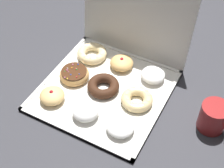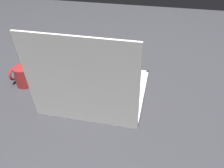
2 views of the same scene
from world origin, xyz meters
The scene contains 13 objects.
ground_plane centered at (0.00, 0.00, 0.00)m, with size 3.00×3.00×0.00m, color #333338.
donut_box centered at (0.00, 0.00, 0.01)m, with size 0.44×0.44×0.01m.
box_lid_open centered at (0.00, 0.25, 0.20)m, with size 0.44×0.41×0.01m, color white.
jelly_filled_donut_0 centered at (-0.14, -0.13, 0.03)m, with size 0.09×0.09×0.05m.
powdered_filled_donut_1 centered at (0.00, -0.13, 0.03)m, with size 0.09×0.09×0.05m.
powdered_filled_donut_2 centered at (0.13, -0.13, 0.03)m, with size 0.09×0.09×0.04m.
sprinkle_donut_3 centered at (-0.13, 0.00, 0.03)m, with size 0.11×0.11×0.04m.
chocolate_cake_ring_donut_4 centered at (-0.01, 0.00, 0.03)m, with size 0.12×0.12×0.04m.
cruller_donut_5 centered at (0.13, 0.00, 0.03)m, with size 0.11×0.11×0.04m.
cruller_donut_6 centered at (-0.13, 0.13, 0.03)m, with size 0.12×0.12×0.04m.
jelly_filled_donut_7 centered at (0.00, 0.14, 0.03)m, with size 0.09×0.09×0.05m.
powdered_filled_donut_8 centered at (0.13, 0.13, 0.03)m, with size 0.09×0.09×0.04m.
coffee_mug centered at (0.39, 0.03, 0.05)m, with size 0.11×0.09×0.10m.
Camera 2 is at (-0.28, 0.96, 0.70)m, focal length 39.45 mm.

